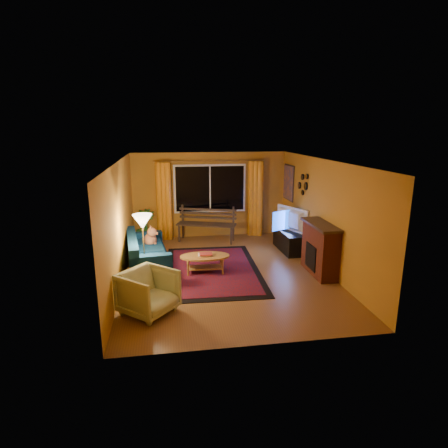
{
  "coord_description": "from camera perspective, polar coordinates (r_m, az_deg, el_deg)",
  "views": [
    {
      "loc": [
        -1.28,
        -7.86,
        3.17
      ],
      "look_at": [
        0.0,
        0.3,
        1.05
      ],
      "focal_mm": 30.0,
      "sensor_mm": 36.0,
      "label": 1
    }
  ],
  "objects": [
    {
      "name": "armchair",
      "position": [
        6.76,
        -11.46,
        -9.86
      ],
      "size": [
        1.13,
        1.14,
        0.86
      ],
      "primitive_type": "imported",
      "rotation": [
        0.0,
        0.0,
        0.84
      ],
      "color": "beige",
      "rests_on": "ground"
    },
    {
      "name": "wall_back",
      "position": [
        11.11,
        -2.17,
        4.44
      ],
      "size": [
        4.5,
        0.02,
        2.5
      ],
      "primitive_type": "cube",
      "color": "#C18228",
      "rests_on": "ground"
    },
    {
      "name": "rug",
      "position": [
        8.69,
        -1.72,
        -6.92
      ],
      "size": [
        2.22,
        3.39,
        0.02
      ],
      "primitive_type": "cube",
      "rotation": [
        0.0,
        0.0,
        -0.04
      ],
      "color": "maroon",
      "rests_on": "ground"
    },
    {
      "name": "coffee_table",
      "position": [
        8.49,
        -2.93,
        -6.1
      ],
      "size": [
        1.16,
        1.16,
        0.4
      ],
      "primitive_type": "cylinder",
      "rotation": [
        0.0,
        0.0,
        -0.04
      ],
      "color": "#AD7737",
      "rests_on": "ground"
    },
    {
      "name": "mirror_cluster",
      "position": [
        9.9,
        11.9,
        6.13
      ],
      "size": [
        0.06,
        0.6,
        0.56
      ],
      "primitive_type": null,
      "color": "black",
      "rests_on": "wall_right"
    },
    {
      "name": "sofa",
      "position": [
        8.75,
        -11.54,
        -4.32
      ],
      "size": [
        1.09,
        2.1,
        0.81
      ],
      "primitive_type": "cube",
      "rotation": [
        0.0,
        0.0,
        0.12
      ],
      "color": "#08223F",
      "rests_on": "ground"
    },
    {
      "name": "dog",
      "position": [
        9.11,
        -11.18,
        -1.98
      ],
      "size": [
        0.42,
        0.51,
        0.49
      ],
      "primitive_type": null,
      "rotation": [
        0.0,
        0.0,
        0.24
      ],
      "color": "#9A5B42",
      "rests_on": "sofa"
    },
    {
      "name": "potted_plant",
      "position": [
        10.74,
        -11.92,
        -0.42
      ],
      "size": [
        0.62,
        0.62,
        0.96
      ],
      "primitive_type": "imported",
      "rotation": [
        0.0,
        0.0,
        -0.16
      ],
      "color": "#235B1E",
      "rests_on": "ground"
    },
    {
      "name": "floor_lamp",
      "position": [
        7.99,
        -12.1,
        -3.72
      ],
      "size": [
        0.31,
        0.31,
        1.46
      ],
      "primitive_type": "cylinder",
      "rotation": [
        0.0,
        0.0,
        -0.37
      ],
      "color": "#BF8C3F",
      "rests_on": "ground"
    },
    {
      "name": "fireplace",
      "position": [
        8.58,
        14.43,
        -3.86
      ],
      "size": [
        0.4,
        1.2,
        1.1
      ],
      "primitive_type": "cube",
      "color": "maroon",
      "rests_on": "ground"
    },
    {
      "name": "window",
      "position": [
        11.02,
        -2.14,
        5.4
      ],
      "size": [
        2.0,
        0.02,
        1.3
      ],
      "primitive_type": "cube",
      "color": "black",
      "rests_on": "wall_back"
    },
    {
      "name": "curtain_right",
      "position": [
        11.25,
        4.78,
        3.84
      ],
      "size": [
        0.36,
        0.36,
        2.24
      ],
      "primitive_type": "cylinder",
      "color": "orange",
      "rests_on": "ground"
    },
    {
      "name": "curtain_rod",
      "position": [
        10.87,
        -2.15,
        9.53
      ],
      "size": [
        3.2,
        0.03,
        0.03
      ],
      "primitive_type": "cylinder",
      "rotation": [
        0.0,
        1.57,
        0.0
      ],
      "color": "#BF8C3F",
      "rests_on": "wall_back"
    },
    {
      "name": "bench",
      "position": [
        10.77,
        -2.7,
        -1.35
      ],
      "size": [
        1.75,
        1.01,
        0.5
      ],
      "primitive_type": "cube",
      "rotation": [
        0.0,
        0.0,
        -0.33
      ],
      "color": "#30231A",
      "rests_on": "ground"
    },
    {
      "name": "painting",
      "position": [
        10.99,
        9.8,
        6.24
      ],
      "size": [
        0.04,
        0.76,
        0.96
      ],
      "primitive_type": "cube",
      "color": "#D06713",
      "rests_on": "wall_right"
    },
    {
      "name": "curtain_left",
      "position": [
        10.93,
        -9.14,
        3.41
      ],
      "size": [
        0.36,
        0.36,
        2.24
      ],
      "primitive_type": "cylinder",
      "color": "orange",
      "rests_on": "ground"
    },
    {
      "name": "tv_console",
      "position": [
        10.09,
        9.75,
        -2.55
      ],
      "size": [
        0.46,
        1.29,
        0.53
      ],
      "primitive_type": "cube",
      "rotation": [
        0.0,
        0.0,
        0.03
      ],
      "color": "black",
      "rests_on": "ground"
    },
    {
      "name": "ceiling",
      "position": [
        7.99,
        0.34,
        9.66
      ],
      "size": [
        4.5,
        6.0,
        0.02
      ],
      "primitive_type": "cube",
      "color": "white",
      "rests_on": "ground"
    },
    {
      "name": "wall_left",
      "position": [
        8.15,
        -15.56,
        0.23
      ],
      "size": [
        0.02,
        6.0,
        2.5
      ],
      "primitive_type": "cube",
      "color": "#C18228",
      "rests_on": "ground"
    },
    {
      "name": "television",
      "position": [
        9.94,
        9.9,
        0.67
      ],
      "size": [
        0.6,
        1.06,
        0.64
      ],
      "primitive_type": "imported",
      "rotation": [
        0.0,
        0.0,
        2.01
      ],
      "color": "black",
      "rests_on": "tv_console"
    },
    {
      "name": "floor",
      "position": [
        8.58,
        0.31,
        -7.37
      ],
      "size": [
        4.5,
        6.0,
        0.02
      ],
      "primitive_type": "cube",
      "color": "brown",
      "rests_on": "ground"
    },
    {
      "name": "wall_right",
      "position": [
        8.83,
        14.96,
        1.34
      ],
      "size": [
        0.02,
        6.0,
        2.5
      ],
      "primitive_type": "cube",
      "color": "#C18228",
      "rests_on": "ground"
    }
  ]
}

